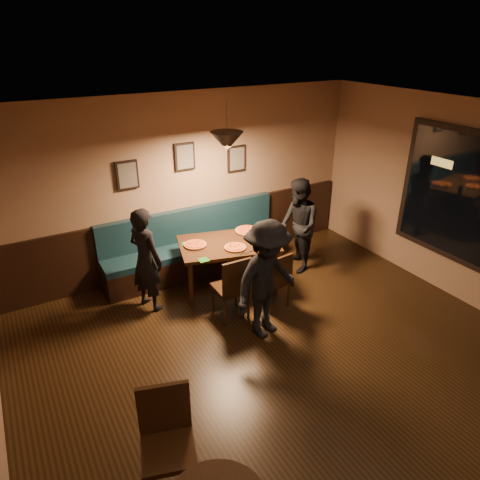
{
  "coord_description": "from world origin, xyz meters",
  "views": [
    {
      "loc": [
        -2.51,
        -2.59,
        3.57
      ],
      "look_at": [
        0.21,
        2.15,
        0.95
      ],
      "focal_mm": 32.75,
      "sensor_mm": 36.0,
      "label": 1
    }
  ],
  "objects": [
    {
      "name": "wall_back",
      "position": [
        0.0,
        3.5,
        1.4
      ],
      "size": [
        6.0,
        0.0,
        6.0
      ],
      "primitive_type": "plane",
      "rotation": [
        1.57,
        0.0,
        0.0
      ],
      "color": "#8C704F",
      "rests_on": "ground"
    },
    {
      "name": "picture_right",
      "position": [
        0.9,
        3.47,
        1.7
      ],
      "size": [
        0.32,
        0.04,
        0.42
      ],
      "primitive_type": "cube",
      "color": "black",
      "rests_on": "wall_back"
    },
    {
      "name": "floor",
      "position": [
        0.0,
        0.0,
        0.0
      ],
      "size": [
        7.0,
        7.0,
        0.0
      ],
      "primitive_type": "plane",
      "color": "black",
      "rests_on": "ground"
    },
    {
      "name": "pizza_a",
      "position": [
        -0.25,
        2.65,
        0.78
      ],
      "size": [
        0.4,
        0.4,
        0.04
      ],
      "primitive_type": "cylinder",
      "rotation": [
        0.0,
        0.0,
        0.24
      ],
      "color": "orange",
      "rests_on": "dining_table"
    },
    {
      "name": "chair_near_left",
      "position": [
        -0.12,
        1.83,
        0.47
      ],
      "size": [
        0.42,
        0.42,
        0.95
      ],
      "primitive_type": null,
      "rotation": [
        0.0,
        0.0,
        -0.01
      ],
      "color": "black",
      "rests_on": "floor"
    },
    {
      "name": "pizza_c",
      "position": [
        0.65,
        2.7,
        0.78
      ],
      "size": [
        0.46,
        0.46,
        0.04
      ],
      "primitive_type": "cylinder",
      "rotation": [
        0.0,
        0.0,
        -0.27
      ],
      "color": "orange",
      "rests_on": "dining_table"
    },
    {
      "name": "chair_near_right",
      "position": [
        0.51,
        1.76,
        0.43
      ],
      "size": [
        0.42,
        0.42,
        0.86
      ],
      "primitive_type": null,
      "rotation": [
        0.0,
        0.0,
        0.11
      ],
      "color": "black",
      "rests_on": "floor"
    },
    {
      "name": "diner_front",
      "position": [
        0.09,
        1.29,
        0.79
      ],
      "size": [
        1.14,
        0.85,
        1.58
      ],
      "primitive_type": "imported",
      "rotation": [
        0.0,
        0.0,
        0.29
      ],
      "color": "black",
      "rests_on": "floor"
    },
    {
      "name": "diner_left",
      "position": [
        -1.01,
        2.61,
        0.75
      ],
      "size": [
        0.55,
        0.65,
        1.5
      ],
      "primitive_type": "imported",
      "rotation": [
        0.0,
        0.0,
        1.98
      ],
      "color": "black",
      "rests_on": "floor"
    },
    {
      "name": "napkin_a",
      "position": [
        -0.33,
        2.76,
        0.76
      ],
      "size": [
        0.17,
        0.17,
        0.01
      ],
      "primitive_type": "cube",
      "rotation": [
        0.0,
        0.0,
        -0.22
      ],
      "color": "#1D6D2B",
      "rests_on": "dining_table"
    },
    {
      "name": "diner_right",
      "position": [
        1.47,
        2.48,
        0.76
      ],
      "size": [
        0.77,
        0.88,
        1.53
      ],
      "primitive_type": "imported",
      "rotation": [
        0.0,
        0.0,
        -1.86
      ],
      "color": "black",
      "rests_on": "floor"
    },
    {
      "name": "soda_glass",
      "position": [
        0.8,
        2.19,
        0.84
      ],
      "size": [
        0.1,
        0.1,
        0.16
      ],
      "primitive_type": "cylinder",
      "rotation": [
        0.0,
        0.0,
        0.39
      ],
      "color": "black",
      "rests_on": "dining_table"
    },
    {
      "name": "picture_left",
      "position": [
        -0.9,
        3.47,
        1.7
      ],
      "size": [
        0.32,
        0.04,
        0.42
      ],
      "primitive_type": "cube",
      "color": "black",
      "rests_on": "wall_back"
    },
    {
      "name": "booth_bench",
      "position": [
        0.0,
        3.2,
        0.5
      ],
      "size": [
        3.0,
        0.6,
        1.0
      ],
      "primitive_type": null,
      "color": "#0F232D",
      "rests_on": "ground"
    },
    {
      "name": "pendant_lamp",
      "position": [
        0.21,
        2.5,
        2.25
      ],
      "size": [
        0.44,
        0.44,
        0.25
      ],
      "primitive_type": "cone",
      "rotation": [
        3.14,
        0.0,
        0.0
      ],
      "color": "black",
      "rests_on": "ceiling"
    },
    {
      "name": "wainscot",
      "position": [
        0.0,
        3.47,
        0.5
      ],
      "size": [
        5.88,
        0.06,
        1.0
      ],
      "primitive_type": "cube",
      "color": "black",
      "rests_on": "ground"
    },
    {
      "name": "ceiling",
      "position": [
        0.0,
        0.0,
        2.8
      ],
      "size": [
        7.0,
        7.0,
        0.0
      ],
      "primitive_type": "plane",
      "rotation": [
        3.14,
        0.0,
        0.0
      ],
      "color": "silver",
      "rests_on": "ground"
    },
    {
      "name": "napkin_b",
      "position": [
        -0.34,
        2.2,
        0.76
      ],
      "size": [
        0.14,
        0.14,
        0.01
      ],
      "primitive_type": "cube",
      "rotation": [
        0.0,
        0.0,
        -0.02
      ],
      "color": "#1B651D",
      "rests_on": "dining_table"
    },
    {
      "name": "tabasco_bottle",
      "position": [
        0.79,
        2.49,
        0.81
      ],
      "size": [
        0.03,
        0.03,
        0.11
      ],
      "primitive_type": "cylinder",
      "rotation": [
        0.0,
        0.0,
        0.37
      ],
      "color": "#A21705",
      "rests_on": "dining_table"
    },
    {
      "name": "pizza_b",
      "position": [
        0.21,
        2.29,
        0.78
      ],
      "size": [
        0.41,
        0.41,
        0.04
      ],
      "primitive_type": "cylinder",
      "rotation": [
        0.0,
        0.0,
        -0.43
      ],
      "color": "orange",
      "rests_on": "dining_table"
    },
    {
      "name": "dining_table",
      "position": [
        0.21,
        2.5,
        0.38
      ],
      "size": [
        1.6,
        1.25,
        0.76
      ],
      "primitive_type": "cube",
      "rotation": [
        0.0,
        0.0,
        -0.26
      ],
      "color": "black",
      "rests_on": "floor"
    },
    {
      "name": "cutlery_set",
      "position": [
        0.24,
        2.08,
        0.76
      ],
      "size": [
        0.18,
        0.05,
        0.0
      ],
      "primitive_type": "cube",
      "rotation": [
        0.0,
        0.0,
        1.77
      ],
      "color": "silver",
      "rests_on": "dining_table"
    },
    {
      "name": "picture_center",
      "position": [
        0.0,
        3.47,
        1.85
      ],
      "size": [
        0.32,
        0.04,
        0.42
      ],
      "primitive_type": "cube",
      "color": "black",
      "rests_on": "wall_back"
    },
    {
      "name": "cafe_chair_far",
      "position": [
        -1.78,
        -0.15,
        0.5
      ],
      "size": [
        0.55,
        0.55,
        0.99
      ],
      "primitive_type": null,
      "rotation": [
        0.0,
        0.0,
        2.85
      ],
      "color": "black",
      "rests_on": "floor"
    }
  ]
}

